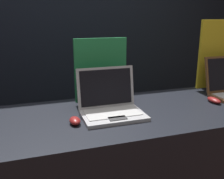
# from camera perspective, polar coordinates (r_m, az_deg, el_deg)

# --- Properties ---
(wall_back) EXTENTS (8.00, 0.05, 2.80)m
(wall_back) POSITION_cam_1_polar(r_m,az_deg,el_deg) (2.70, -9.00, 12.57)
(wall_back) COLOR black
(wall_back) RESTS_ON ground_plane
(laptop_middle) EXTENTS (0.35, 0.29, 0.26)m
(laptop_middle) POSITION_cam_1_polar(r_m,az_deg,el_deg) (1.52, -0.35, -3.16)
(laptop_middle) COLOR #B7B7BC
(laptop_middle) RESTS_ON display_counter
(mouse_middle) EXTENTS (0.06, 0.09, 0.04)m
(mouse_middle) POSITION_cam_1_polar(r_m,az_deg,el_deg) (1.41, -8.08, -6.76)
(mouse_middle) COLOR maroon
(mouse_middle) RESTS_ON display_counter
(promo_stand_middle) EXTENTS (0.34, 0.07, 0.42)m
(promo_stand_middle) POSITION_cam_1_polar(r_m,az_deg,el_deg) (1.67, -2.45, 3.54)
(promo_stand_middle) COLOR black
(promo_stand_middle) RESTS_ON display_counter
(mouse_back) EXTENTS (0.06, 0.12, 0.03)m
(mouse_back) POSITION_cam_1_polar(r_m,az_deg,el_deg) (1.86, 21.31, -2.16)
(mouse_back) COLOR maroon
(mouse_back) RESTS_ON display_counter
(promo_stand_back) EXTENTS (0.34, 0.07, 0.53)m
(promo_stand_back) POSITION_cam_1_polar(r_m,az_deg,el_deg) (2.14, 22.10, 6.57)
(promo_stand_back) COLOR black
(promo_stand_back) RESTS_ON display_counter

